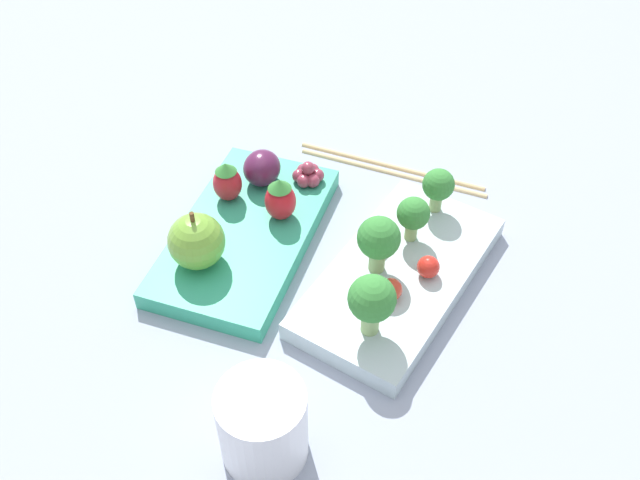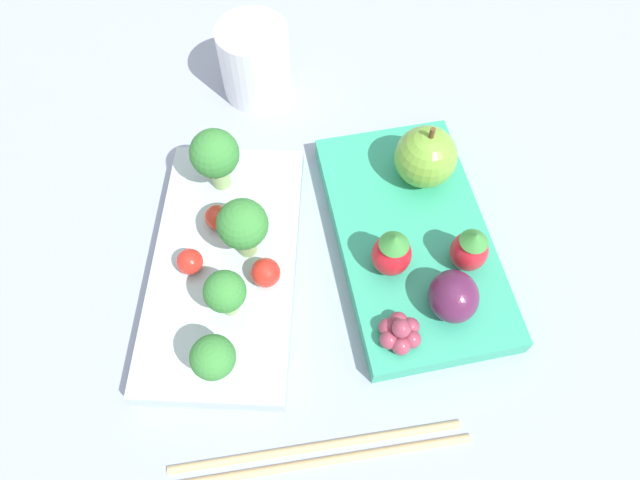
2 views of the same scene
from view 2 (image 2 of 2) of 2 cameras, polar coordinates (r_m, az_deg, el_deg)
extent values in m
plane|color=#939EB2|center=(0.48, -0.23, -1.88)|extent=(4.00, 4.00, 0.00)
cube|color=silver|center=(0.47, -9.42, -2.61)|extent=(0.23, 0.13, 0.02)
cube|color=#33A87F|center=(0.48, 9.16, 0.21)|extent=(0.24, 0.16, 0.02)
cylinder|color=#93B770|center=(0.44, -9.08, -6.32)|extent=(0.01, 0.01, 0.02)
sphere|color=#388438|center=(0.41, -9.51, -5.10)|extent=(0.03, 0.03, 0.03)
cylinder|color=#93B770|center=(0.46, -7.32, 0.21)|extent=(0.01, 0.01, 0.02)
sphere|color=#388438|center=(0.43, -7.74, 2.06)|extent=(0.04, 0.04, 0.04)
cylinder|color=#93B770|center=(0.42, -10.16, -12.41)|extent=(0.01, 0.01, 0.02)
sphere|color=#388438|center=(0.40, -10.67, -11.46)|extent=(0.03, 0.03, 0.03)
cylinder|color=#93B770|center=(0.49, -9.97, 6.44)|extent=(0.02, 0.02, 0.02)
sphere|color=#388438|center=(0.47, -10.51, 8.51)|extent=(0.04, 0.04, 0.04)
sphere|color=red|center=(0.47, -10.27, 2.26)|extent=(0.02, 0.02, 0.02)
sphere|color=red|center=(0.44, -5.47, -3.27)|extent=(0.02, 0.02, 0.02)
sphere|color=red|center=(0.46, -12.89, -2.12)|extent=(0.02, 0.02, 0.02)
sphere|color=#70A838|center=(0.49, 10.53, 8.16)|extent=(0.05, 0.05, 0.05)
cylinder|color=brown|center=(0.46, 11.12, 10.36)|extent=(0.00, 0.00, 0.01)
ellipsoid|color=red|center=(0.45, 14.67, -1.10)|extent=(0.03, 0.03, 0.04)
cone|color=#388438|center=(0.44, 15.28, 0.19)|extent=(0.02, 0.02, 0.01)
ellipsoid|color=red|center=(0.44, 7.16, -1.48)|extent=(0.03, 0.03, 0.04)
cone|color=#388438|center=(0.42, 7.49, -0.08)|extent=(0.02, 0.02, 0.01)
ellipsoid|color=#511E42|center=(0.43, 13.20, -5.51)|extent=(0.04, 0.04, 0.04)
sphere|color=#93384C|center=(0.43, 7.84, -8.03)|extent=(0.01, 0.01, 0.01)
sphere|color=#93384C|center=(0.43, 6.80, -8.68)|extent=(0.01, 0.01, 0.01)
sphere|color=#93384C|center=(0.43, 6.91, -9.88)|extent=(0.01, 0.01, 0.01)
sphere|color=#93384C|center=(0.43, 8.10, -10.43)|extent=(0.01, 0.01, 0.01)
sphere|color=#93384C|center=(0.43, 9.14, -9.76)|extent=(0.01, 0.01, 0.01)
sphere|color=#93384C|center=(0.43, 9.00, -8.56)|extent=(0.01, 0.01, 0.01)
sphere|color=#93384C|center=(0.42, 8.13, -8.75)|extent=(0.01, 0.01, 0.01)
cylinder|color=white|center=(0.57, -6.53, 17.32)|extent=(0.07, 0.07, 0.07)
cylinder|color=tan|center=(0.43, -0.36, -19.90)|extent=(0.03, 0.21, 0.01)
cylinder|color=tan|center=(0.43, -0.15, -21.21)|extent=(0.03, 0.21, 0.01)
camera|label=1|loc=(0.67, -45.12, 60.66)|focal=40.00mm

